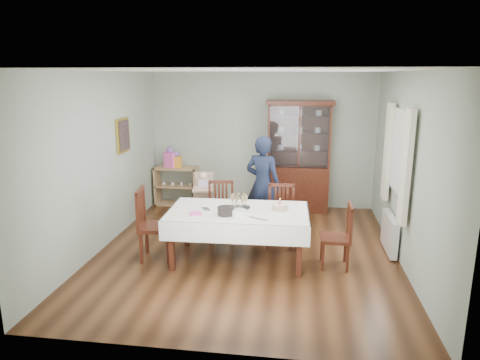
% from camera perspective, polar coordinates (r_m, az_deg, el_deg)
% --- Properties ---
extents(floor, '(5.00, 5.00, 0.00)m').
position_cam_1_polar(floor, '(6.67, 0.89, -9.51)').
color(floor, '#593319').
rests_on(floor, ground).
extents(room_shell, '(5.00, 5.00, 5.00)m').
position_cam_1_polar(room_shell, '(6.72, 1.49, 5.79)').
color(room_shell, '#9EAA99').
rests_on(room_shell, floor).
extents(dining_table, '(2.03, 1.20, 0.76)m').
position_cam_1_polar(dining_table, '(6.25, -0.24, -7.35)').
color(dining_table, '#4A2212').
rests_on(dining_table, floor).
extents(china_cabinet, '(1.30, 0.48, 2.18)m').
position_cam_1_polar(china_cabinet, '(8.48, 7.82, 3.35)').
color(china_cabinet, '#4A2212').
rests_on(china_cabinet, floor).
extents(sideboard, '(0.90, 0.38, 0.80)m').
position_cam_1_polar(sideboard, '(9.01, -8.44, -0.77)').
color(sideboard, tan).
rests_on(sideboard, floor).
extents(picture_frame, '(0.04, 0.48, 0.58)m').
position_cam_1_polar(picture_frame, '(7.56, -15.34, 5.77)').
color(picture_frame, gold).
rests_on(picture_frame, room_shell).
extents(window, '(0.04, 1.02, 1.22)m').
position_cam_1_polar(window, '(6.65, 20.67, 3.47)').
color(window, white).
rests_on(window, room_shell).
extents(curtain_left, '(0.07, 0.30, 1.55)m').
position_cam_1_polar(curtain_left, '(6.06, 21.28, 1.53)').
color(curtain_left, silver).
rests_on(curtain_left, room_shell).
extents(curtain_right, '(0.07, 0.30, 1.55)m').
position_cam_1_polar(curtain_right, '(7.25, 19.09, 3.58)').
color(curtain_right, silver).
rests_on(curtain_right, room_shell).
extents(radiator, '(0.10, 0.80, 0.55)m').
position_cam_1_polar(radiator, '(6.95, 19.31, -6.69)').
color(radiator, white).
rests_on(radiator, floor).
extents(chair_far_left, '(0.50, 0.50, 0.96)m').
position_cam_1_polar(chair_far_left, '(7.03, -2.54, -5.78)').
color(chair_far_left, '#4A2212').
rests_on(chair_far_left, floor).
extents(chair_far_right, '(0.44, 0.44, 0.97)m').
position_cam_1_polar(chair_far_right, '(6.83, 5.39, -6.42)').
color(chair_far_right, '#4A2212').
rests_on(chair_far_right, floor).
extents(chair_end_left, '(0.54, 0.54, 1.06)m').
position_cam_1_polar(chair_end_left, '(6.45, -11.19, -7.58)').
color(chair_end_left, '#4A2212').
rests_on(chair_end_left, floor).
extents(chair_end_right, '(0.41, 0.41, 0.91)m').
position_cam_1_polar(chair_end_right, '(6.24, 12.66, -8.86)').
color(chair_end_right, '#4A2212').
rests_on(chair_end_right, floor).
extents(woman, '(0.71, 0.58, 1.68)m').
position_cam_1_polar(woman, '(7.24, 3.07, -0.62)').
color(woman, black).
rests_on(woman, floor).
extents(high_chair, '(0.50, 0.50, 1.01)m').
position_cam_1_polar(high_chair, '(7.63, -4.82, -3.40)').
color(high_chair, black).
rests_on(high_chair, floor).
extents(champagne_tray, '(0.34, 0.34, 0.20)m').
position_cam_1_polar(champagne_tray, '(6.20, -0.15, -3.26)').
color(champagne_tray, silver).
rests_on(champagne_tray, dining_table).
extents(birthday_cake, '(0.26, 0.26, 0.18)m').
position_cam_1_polar(birthday_cake, '(6.14, 5.33, -3.62)').
color(birthday_cake, white).
rests_on(birthday_cake, dining_table).
extents(plate_stack_dark, '(0.27, 0.27, 0.11)m').
position_cam_1_polar(plate_stack_dark, '(5.92, -1.90, -4.14)').
color(plate_stack_dark, black).
rests_on(plate_stack_dark, dining_table).
extents(plate_stack_white, '(0.25, 0.25, 0.08)m').
position_cam_1_polar(plate_stack_white, '(5.87, -0.16, -4.42)').
color(plate_stack_white, white).
rests_on(plate_stack_white, dining_table).
extents(napkin_stack, '(0.20, 0.20, 0.02)m').
position_cam_1_polar(napkin_stack, '(5.98, -5.93, -4.48)').
color(napkin_stack, '#FD5DC0').
rests_on(napkin_stack, dining_table).
extents(cutlery, '(0.19, 0.21, 0.01)m').
position_cam_1_polar(cutlery, '(6.20, -4.94, -3.83)').
color(cutlery, silver).
rests_on(cutlery, dining_table).
extents(cake_knife, '(0.27, 0.15, 0.01)m').
position_cam_1_polar(cake_knife, '(5.77, 2.43, -5.16)').
color(cake_knife, silver).
rests_on(cake_knife, dining_table).
extents(gift_bag_pink, '(0.27, 0.22, 0.43)m').
position_cam_1_polar(gift_bag_pink, '(8.90, -9.30, 2.90)').
color(gift_bag_pink, '#FD5DC0').
rests_on(gift_bag_pink, sideboard).
extents(gift_bag_orange, '(0.18, 0.13, 0.33)m').
position_cam_1_polar(gift_bag_orange, '(8.86, -8.43, 2.60)').
color(gift_bag_orange, orange).
rests_on(gift_bag_orange, sideboard).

